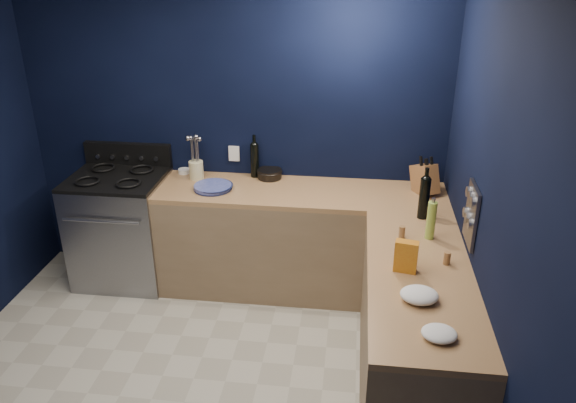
% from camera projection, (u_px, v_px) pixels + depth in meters
% --- Properties ---
extents(floor, '(3.50, 3.50, 0.02)m').
position_uv_depth(floor, '(184.00, 403.00, 3.62)').
color(floor, '#ADA898').
rests_on(floor, ground).
extents(wall_back, '(3.50, 0.02, 2.60)m').
position_uv_depth(wall_back, '(234.00, 128.00, 4.66)').
color(wall_back, black).
rests_on(wall_back, ground).
extents(wall_right, '(0.02, 3.50, 2.60)m').
position_uv_depth(wall_right, '(498.00, 241.00, 2.87)').
color(wall_right, black).
rests_on(wall_right, ground).
extents(cab_back, '(2.30, 0.63, 0.86)m').
position_uv_depth(cab_back, '(300.00, 243.00, 4.66)').
color(cab_back, '#846A4E').
rests_on(cab_back, floor).
extents(top_back, '(2.30, 0.63, 0.04)m').
position_uv_depth(top_back, '(301.00, 193.00, 4.47)').
color(top_back, brown).
rests_on(top_back, cab_back).
extents(cab_right, '(0.63, 1.67, 0.86)m').
position_uv_depth(cab_right, '(414.00, 338.00, 3.53)').
color(cab_right, '#846A4E').
rests_on(cab_right, floor).
extents(top_right, '(0.63, 1.67, 0.04)m').
position_uv_depth(top_right, '(421.00, 277.00, 3.34)').
color(top_right, brown).
rests_on(top_right, cab_right).
extents(gas_range, '(0.76, 0.66, 0.92)m').
position_uv_depth(gas_range, '(123.00, 230.00, 4.81)').
color(gas_range, gray).
rests_on(gas_range, floor).
extents(oven_door, '(0.59, 0.02, 0.42)m').
position_uv_depth(oven_door, '(108.00, 249.00, 4.53)').
color(oven_door, black).
rests_on(oven_door, gas_range).
extents(cooktop, '(0.76, 0.66, 0.03)m').
position_uv_depth(cooktop, '(116.00, 178.00, 4.61)').
color(cooktop, black).
rests_on(cooktop, gas_range).
extents(backguard, '(0.76, 0.06, 0.20)m').
position_uv_depth(backguard, '(128.00, 154.00, 4.84)').
color(backguard, black).
rests_on(backguard, gas_range).
extents(spice_panel, '(0.02, 0.28, 0.38)m').
position_uv_depth(spice_panel, '(471.00, 215.00, 3.42)').
color(spice_panel, gray).
rests_on(spice_panel, wall_right).
extents(wall_outlet, '(0.09, 0.02, 0.13)m').
position_uv_depth(wall_outlet, '(234.00, 154.00, 4.73)').
color(wall_outlet, white).
rests_on(wall_outlet, wall_back).
extents(plate_stack, '(0.37, 0.37, 0.04)m').
position_uv_depth(plate_stack, '(213.00, 187.00, 4.48)').
color(plate_stack, '#373F8B').
rests_on(plate_stack, top_back).
extents(ramekin, '(0.12, 0.12, 0.04)m').
position_uv_depth(ramekin, '(184.00, 171.00, 4.80)').
color(ramekin, white).
rests_on(ramekin, top_back).
extents(utensil_crock, '(0.14, 0.14, 0.15)m').
position_uv_depth(utensil_crock, '(196.00, 170.00, 4.67)').
color(utensil_crock, beige).
rests_on(utensil_crock, top_back).
extents(wine_bottle_back, '(0.09, 0.09, 0.29)m').
position_uv_depth(wine_bottle_back, '(255.00, 161.00, 4.68)').
color(wine_bottle_back, black).
rests_on(wine_bottle_back, top_back).
extents(lemon_basket, '(0.23, 0.23, 0.08)m').
position_uv_depth(lemon_basket, '(270.00, 174.00, 4.69)').
color(lemon_basket, black).
rests_on(lemon_basket, top_back).
extents(knife_block, '(0.24, 0.29, 0.28)m').
position_uv_depth(knife_block, '(425.00, 179.00, 4.39)').
color(knife_block, brown).
rests_on(knife_block, top_back).
extents(wine_bottle_right, '(0.09, 0.09, 0.30)m').
position_uv_depth(wine_bottle_right, '(424.00, 198.00, 3.96)').
color(wine_bottle_right, black).
rests_on(wine_bottle_right, top_right).
extents(oil_bottle, '(0.08, 0.08, 0.26)m').
position_uv_depth(oil_bottle, '(431.00, 220.00, 3.69)').
color(oil_bottle, '#90B03F').
rests_on(oil_bottle, top_right).
extents(spice_jar_near, '(0.04, 0.04, 0.09)m').
position_uv_depth(spice_jar_near, '(402.00, 232.00, 3.72)').
color(spice_jar_near, olive).
rests_on(spice_jar_near, top_right).
extents(spice_jar_far, '(0.05, 0.05, 0.08)m').
position_uv_depth(spice_jar_far, '(447.00, 258.00, 3.42)').
color(spice_jar_far, olive).
rests_on(spice_jar_far, top_right).
extents(crouton_bag, '(0.15, 0.09, 0.20)m').
position_uv_depth(crouton_bag, '(406.00, 256.00, 3.32)').
color(crouton_bag, '#A92E0D').
rests_on(crouton_bag, top_right).
extents(towel_front, '(0.21, 0.18, 0.07)m').
position_uv_depth(towel_front, '(419.00, 295.00, 3.07)').
color(towel_front, white).
rests_on(towel_front, top_right).
extents(towel_end, '(0.22, 0.21, 0.05)m').
position_uv_depth(towel_end, '(439.00, 333.00, 2.78)').
color(towel_end, white).
rests_on(towel_end, top_right).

